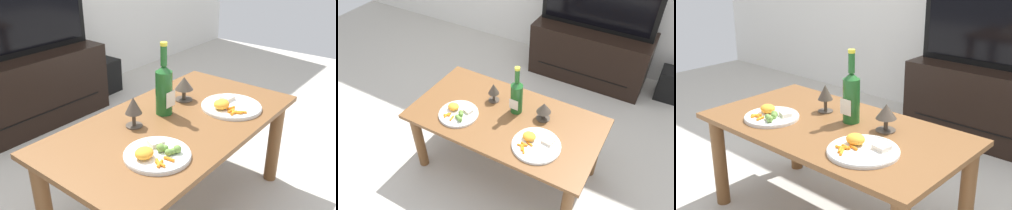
% 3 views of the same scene
% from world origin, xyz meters
% --- Properties ---
extents(ground_plane, '(6.40, 6.40, 0.00)m').
position_xyz_m(ground_plane, '(0.00, 0.00, 0.00)').
color(ground_plane, '#B7B2A8').
extents(dining_table, '(1.25, 0.66, 0.51)m').
position_xyz_m(dining_table, '(0.00, 0.00, 0.42)').
color(dining_table, brown).
rests_on(dining_table, ground_plane).
extents(tv_stand, '(1.10, 0.44, 0.53)m').
position_xyz_m(tv_stand, '(0.13, 1.44, 0.26)').
color(tv_stand, black).
rests_on(tv_stand, ground_plane).
extents(tv_screen, '(1.05, 0.05, 0.53)m').
position_xyz_m(tv_screen, '(0.13, 1.43, 0.80)').
color(tv_screen, black).
rests_on(tv_screen, tv_stand).
extents(floor_speaker, '(0.21, 0.21, 0.30)m').
position_xyz_m(floor_speaker, '(0.90, 1.48, 0.15)').
color(floor_speaker, black).
rests_on(floor_speaker, ground_plane).
extents(wine_bottle, '(0.08, 0.08, 0.35)m').
position_xyz_m(wine_bottle, '(0.03, 0.09, 0.65)').
color(wine_bottle, '#1E5923').
rests_on(wine_bottle, dining_table).
extents(goblet_left, '(0.08, 0.08, 0.14)m').
position_xyz_m(goblet_left, '(-0.16, 0.11, 0.61)').
color(goblet_left, '#473D33').
rests_on(goblet_left, dining_table).
extents(goblet_right, '(0.09, 0.09, 0.13)m').
position_xyz_m(goblet_right, '(0.22, 0.11, 0.60)').
color(goblet_right, '#473D33').
rests_on(goblet_right, dining_table).
extents(dinner_plate_left, '(0.26, 0.26, 0.05)m').
position_xyz_m(dinner_plate_left, '(-0.29, -0.13, 0.53)').
color(dinner_plate_left, white).
rests_on(dinner_plate_left, dining_table).
extents(dinner_plate_right, '(0.30, 0.30, 0.06)m').
position_xyz_m(dinner_plate_right, '(0.28, -0.13, 0.53)').
color(dinner_plate_right, white).
rests_on(dinner_plate_right, dining_table).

